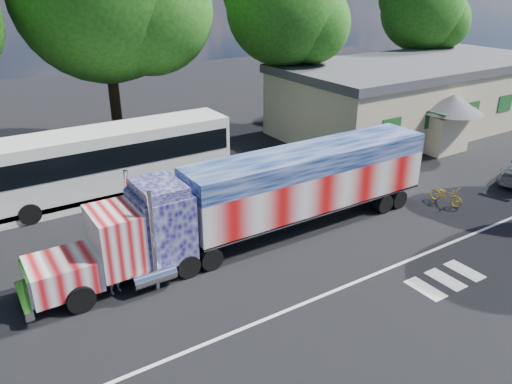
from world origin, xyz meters
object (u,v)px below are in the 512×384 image
bicycle (446,195)px  tree_ne_a (285,9)px  semi_truck (268,195)px  woman (114,273)px  tree_far_ne (423,11)px  coach_bus (115,161)px

bicycle → tree_ne_a: (0.35, 15.41, 8.49)m
bicycle → tree_ne_a: tree_ne_a is taller
semi_truck → bicycle: 10.33m
woman → bicycle: (17.35, -1.57, -0.36)m
semi_truck → tree_far_ne: bearing=28.8°
bicycle → tree_ne_a: bearing=82.2°
semi_truck → woman: semi_truck is taller
coach_bus → tree_far_ne: (30.42, 5.79, 6.36)m
semi_truck → tree_ne_a: bearing=52.2°
woman → bicycle: size_ratio=0.91×
coach_bus → tree_far_ne: tree_far_ne is taller
semi_truck → coach_bus: size_ratio=1.51×
bicycle → semi_truck: bearing=161.7°
woman → tree_far_ne: bearing=7.1°
woman → semi_truck: bearing=-12.9°
bicycle → tree_far_ne: (16.25, 16.53, 7.80)m
coach_bus → tree_ne_a: (14.52, 4.66, 7.05)m
semi_truck → tree_far_ne: tree_far_ne is taller
coach_bus → bicycle: size_ratio=6.87×
tree_far_ne → tree_ne_a: (-15.90, -1.13, 0.69)m
semi_truck → coach_bus: (-4.19, 8.65, -0.19)m
tree_ne_a → woman: bearing=-142.0°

